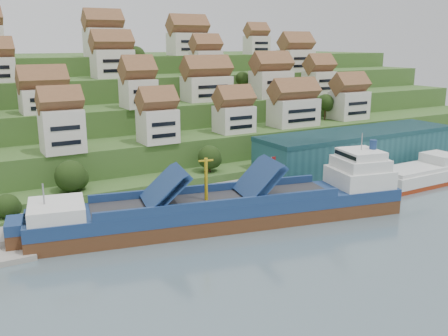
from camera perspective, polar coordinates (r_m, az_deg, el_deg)
ground at (r=100.20m, az=0.17°, el=-6.70°), size 300.00×300.00×0.00m
quay at (r=122.06m, az=4.75°, el=-2.33°), size 180.00×14.00×2.20m
hillside at (r=192.02m, az=-15.65°, el=6.18°), size 260.00×128.00×31.00m
hillside_village at (r=150.04m, az=-11.08°, el=9.60°), size 155.47×63.70×29.51m
hillside_trees at (r=130.52m, az=-13.71°, el=5.03°), size 140.67×62.63×31.80m
warehouse at (r=142.18m, az=15.02°, el=2.14°), size 60.00×15.00×10.00m
flagpole at (r=115.53m, az=5.45°, el=-0.33°), size 1.28×0.16×8.00m
cargo_ship at (r=100.96m, az=1.24°, el=-4.60°), size 76.19×26.55×16.68m
second_ship at (r=139.29m, az=21.83°, el=-0.69°), size 27.28×10.45×7.87m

